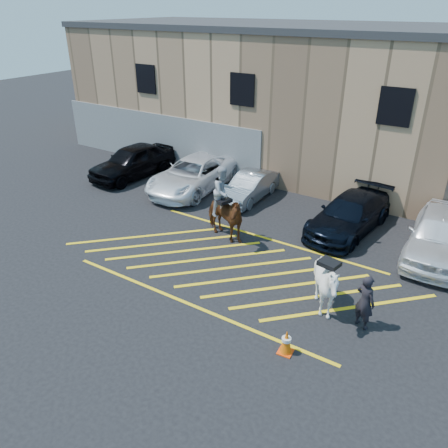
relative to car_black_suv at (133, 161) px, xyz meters
The scene contains 12 objects.
ground 10.23m from the car_black_suv, 26.30° to the right, with size 90.00×90.00×0.00m, color black.
car_black_suv is the anchor object (origin of this frame).
car_white_pickup 3.76m from the car_black_suv, ahead, with size 2.56×5.54×1.54m, color white.
car_silver_sedan 6.71m from the car_black_suv, ahead, with size 1.32×3.78×1.25m, color gray.
car_blue_suv 11.59m from the car_black_suv, ahead, with size 1.99×4.90×1.42m, color black.
car_white_suv 14.95m from the car_black_suv, ahead, with size 2.03×5.03×1.71m, color white.
handler 14.88m from the car_black_suv, 21.55° to the right, with size 0.62×0.40×1.69m, color black.
warehouse 12.13m from the car_black_suv, 39.31° to the left, with size 32.42×10.20×7.30m.
hatching_zone 10.37m from the car_black_suv, 27.79° to the right, with size 12.60×5.12×0.01m.
mounted_bay 8.34m from the car_black_suv, 22.55° to the right, with size 2.43×1.61×2.95m.
saddled_white 13.81m from the car_black_suv, 23.21° to the right, with size 1.86×2.01×1.91m.
traffic_cone 14.62m from the car_black_suv, 31.35° to the right, with size 0.41×0.41×0.73m.
Camera 1 is at (6.68, -11.34, 8.28)m, focal length 35.00 mm.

